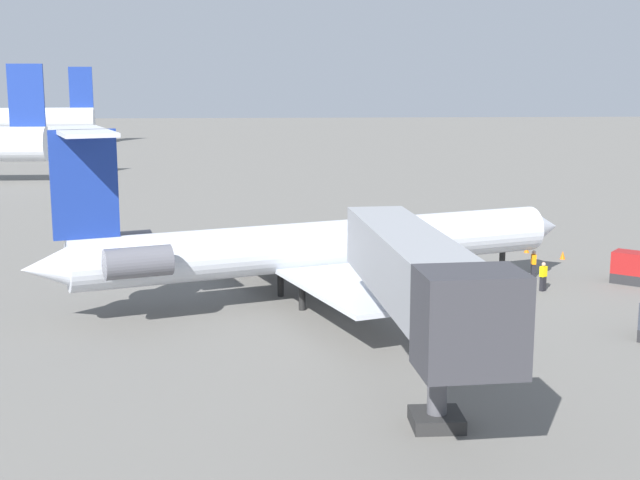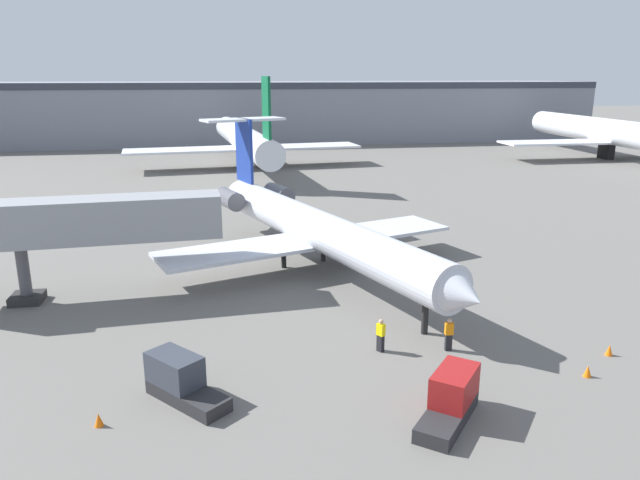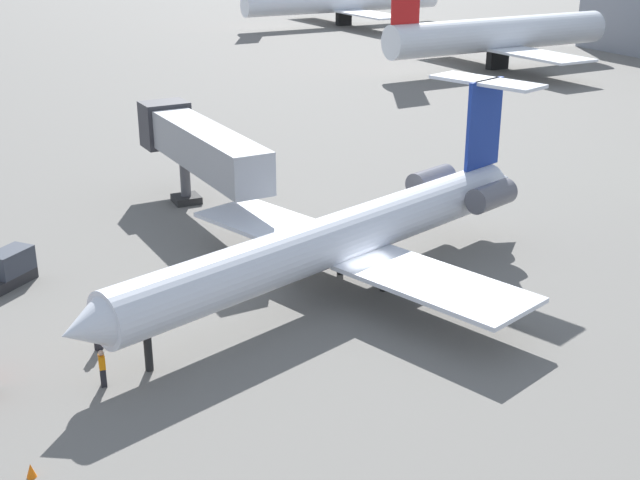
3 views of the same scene
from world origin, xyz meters
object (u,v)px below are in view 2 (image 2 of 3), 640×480
(traffic_cone_mid, at_px, (609,350))
(regional_jet, at_px, (310,225))
(jet_bridge, at_px, (62,223))
(traffic_cone_far, at_px, (588,371))
(ground_crew_marshaller, at_px, (449,334))
(parked_airliner_centre, at_px, (244,139))
(ground_crew_loader, at_px, (381,335))
(baggage_tug_lead, at_px, (451,398))
(traffic_cone_near, at_px, (99,420))
(parked_airliner_east_mid, at_px, (609,132))
(baggage_tug_trailing, at_px, (180,380))

(traffic_cone_mid, bearing_deg, regional_jet, 127.65)
(jet_bridge, relative_size, traffic_cone_far, 30.09)
(ground_crew_marshaller, bearing_deg, parked_airliner_centre, 96.45)
(traffic_cone_mid, distance_m, traffic_cone_far, 2.91)
(ground_crew_loader, height_order, parked_airliner_centre, parked_airliner_centre)
(ground_crew_loader, relative_size, baggage_tug_lead, 0.42)
(traffic_cone_near, relative_size, parked_airliner_east_mid, 0.01)
(baggage_tug_lead, relative_size, traffic_cone_near, 7.25)
(regional_jet, bearing_deg, traffic_cone_mid, -52.35)
(regional_jet, distance_m, traffic_cone_far, 20.51)
(regional_jet, bearing_deg, traffic_cone_far, -60.60)
(regional_jet, bearing_deg, baggage_tug_lead, -82.53)
(traffic_cone_mid, bearing_deg, parked_airliner_centre, 102.81)
(regional_jet, xyz_separation_m, ground_crew_loader, (1.40, -13.59, -2.28))
(baggage_tug_trailing, bearing_deg, traffic_cone_mid, 1.70)
(jet_bridge, height_order, traffic_cone_far, jet_bridge)
(ground_crew_loader, bearing_deg, baggage_tug_trailing, -162.83)
(traffic_cone_near, xyz_separation_m, traffic_cone_mid, (23.42, 2.20, 0.00))
(baggage_tug_lead, bearing_deg, traffic_cone_mid, 21.93)
(ground_crew_loader, xyz_separation_m, parked_airliner_east_mid, (54.19, 61.15, 3.42))
(ground_crew_loader, height_order, parked_airliner_east_mid, parked_airliner_east_mid)
(parked_airliner_east_mid, bearing_deg, regional_jet, -139.45)
(jet_bridge, distance_m, baggage_tug_lead, 24.60)
(ground_crew_marshaller, bearing_deg, parked_airliner_east_mid, 50.47)
(jet_bridge, distance_m, ground_crew_marshaller, 23.06)
(ground_crew_marshaller, relative_size, baggage_tug_lead, 0.42)
(baggage_tug_lead, bearing_deg, ground_crew_loader, 100.89)
(jet_bridge, xyz_separation_m, traffic_cone_mid, (27.64, -12.45, -4.49))
(ground_crew_marshaller, relative_size, parked_airliner_east_mid, 0.04)
(ground_crew_loader, bearing_deg, parked_airliner_centre, 93.42)
(ground_crew_loader, bearing_deg, baggage_tug_lead, -79.11)
(jet_bridge, relative_size, parked_airliner_centre, 0.41)
(parked_airliner_centre, bearing_deg, baggage_tug_lead, -85.89)
(traffic_cone_far, bearing_deg, traffic_cone_near, -178.87)
(traffic_cone_mid, distance_m, parked_airliner_centre, 65.76)
(jet_bridge, distance_m, ground_crew_loader, 19.97)
(jet_bridge, bearing_deg, parked_airliner_east_mid, 35.72)
(jet_bridge, bearing_deg, parked_airliner_centre, 75.76)
(traffic_cone_near, bearing_deg, traffic_cone_mid, 5.36)
(traffic_cone_near, height_order, parked_airliner_centre, parked_airliner_centre)
(ground_crew_loader, xyz_separation_m, traffic_cone_mid, (10.88, -2.32, -0.58))
(traffic_cone_near, relative_size, traffic_cone_far, 1.00)
(ground_crew_marshaller, bearing_deg, baggage_tug_lead, -110.48)
(regional_jet, xyz_separation_m, parked_airliner_centre, (-2.28, 48.10, 0.96))
(traffic_cone_near, relative_size, parked_airliner_centre, 0.01)
(parked_airliner_centre, bearing_deg, baggage_tug_trailing, -95.13)
(ground_crew_loader, relative_size, parked_airliner_east_mid, 0.04)
(traffic_cone_far, bearing_deg, baggage_tug_lead, -163.98)
(jet_bridge, bearing_deg, regional_jet, 12.73)
(jet_bridge, xyz_separation_m, traffic_cone_far, (25.34, -14.23, -4.49))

